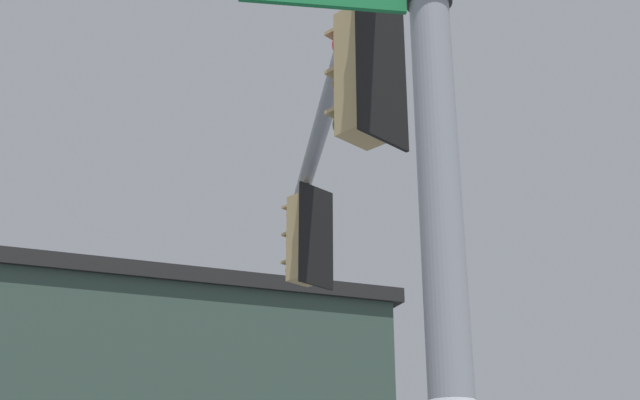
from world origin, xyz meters
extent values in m
cylinder|color=gray|center=(0.00, 0.00, 3.29)|extent=(0.21, 0.21, 6.58)
cylinder|color=gray|center=(2.11, 2.72, 5.97)|extent=(4.36, 5.56, 0.18)
cylinder|color=black|center=(1.11, 1.44, 5.79)|extent=(0.08, 0.08, 0.18)
cube|color=tan|center=(1.11, 1.44, 5.18)|extent=(0.36, 0.30, 1.05)
sphere|color=red|center=(1.11, 1.63, 5.53)|extent=(0.22, 0.22, 0.22)
cube|color=tan|center=(1.11, 1.65, 5.63)|extent=(0.24, 0.20, 0.03)
sphere|color=brown|center=(1.11, 1.63, 5.18)|extent=(0.22, 0.22, 0.22)
cube|color=tan|center=(1.11, 1.65, 5.28)|extent=(0.24, 0.20, 0.03)
sphere|color=#0F4C19|center=(1.11, 1.63, 4.83)|extent=(0.22, 0.22, 0.22)
cube|color=tan|center=(1.11, 1.65, 4.93)|extent=(0.24, 0.20, 0.03)
cube|color=black|center=(1.11, 1.27, 5.18)|extent=(0.54, 0.03, 1.22)
cylinder|color=black|center=(3.46, 4.47, 5.79)|extent=(0.08, 0.08, 0.18)
cube|color=tan|center=(3.46, 4.47, 5.18)|extent=(0.36, 0.30, 1.05)
sphere|color=red|center=(3.46, 4.66, 5.53)|extent=(0.22, 0.22, 0.22)
cube|color=tan|center=(3.46, 4.68, 5.63)|extent=(0.24, 0.20, 0.03)
sphere|color=brown|center=(3.46, 4.66, 5.18)|extent=(0.22, 0.22, 0.22)
cube|color=tan|center=(3.46, 4.68, 5.28)|extent=(0.24, 0.20, 0.03)
sphere|color=#0F4C19|center=(3.46, 4.66, 4.83)|extent=(0.22, 0.22, 0.22)
cube|color=tan|center=(3.46, 4.68, 4.93)|extent=(0.24, 0.20, 0.03)
cube|color=black|center=(3.46, 4.30, 5.18)|extent=(0.54, 0.03, 1.22)
cube|color=black|center=(6.08, 13.20, 6.48)|extent=(12.59, 9.84, 0.30)
camera|label=1|loc=(-3.02, -2.19, 1.97)|focal=46.66mm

